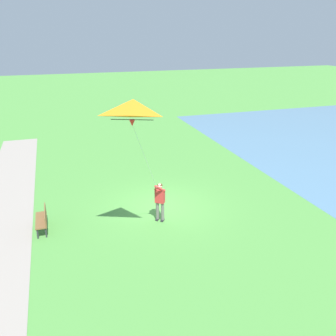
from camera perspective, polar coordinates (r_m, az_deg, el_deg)
The scene contains 4 objects.
ground_plane at distance 17.26m, azimuth -0.88°, elevation -6.06°, with size 120.00×120.00×0.00m, color #4C8E3D.
person_kite_flyer at distance 15.62m, azimuth -1.30°, elevation -4.80°, with size 0.56×0.61×1.83m.
flying_kite at distance 12.41m, azimuth -5.41°, elevation 8.52°, with size 1.99×1.98×3.72m.
park_bench_near_walkway at distance 16.02m, azimuth -18.97°, elevation -7.47°, with size 0.44×1.50×0.88m.
Camera 1 is at (4.46, 14.76, 7.75)m, focal length 39.03 mm.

